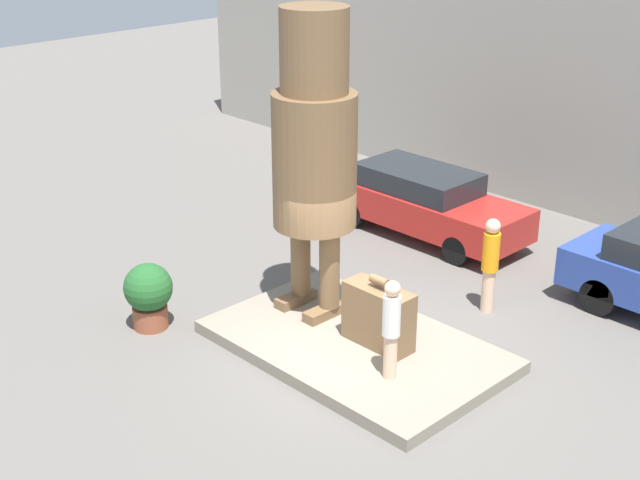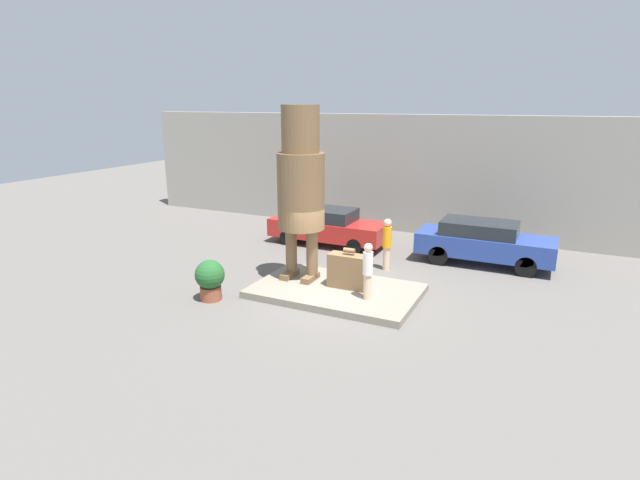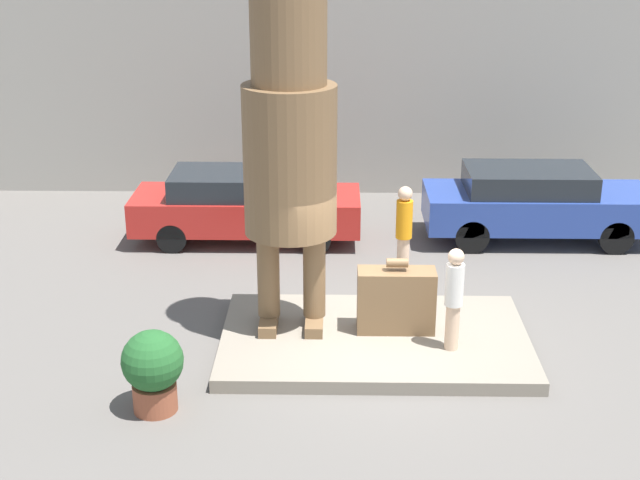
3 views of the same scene
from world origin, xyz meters
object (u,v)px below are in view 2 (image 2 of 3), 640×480
object	(u,v)px
parked_car_blue	(483,241)
tourist	(368,269)
statue_figure	(301,180)
giant_suitcase	(349,271)
parked_car_red	(327,226)
worker_hivis	(387,242)
planter_pot	(210,278)

from	to	relation	value
parked_car_blue	tourist	bearing A→B (deg)	-113.71
statue_figure	giant_suitcase	bearing A→B (deg)	-5.43
parked_car_red	statue_figure	bearing A→B (deg)	-74.85
parked_car_blue	worker_hivis	bearing A→B (deg)	-143.93
planter_pot	statue_figure	bearing A→B (deg)	51.99
parked_car_blue	worker_hivis	size ratio (longest dim) A/B	2.59
statue_figure	planter_pot	world-z (taller)	statue_figure
statue_figure	parked_car_red	world-z (taller)	statue_figure
tourist	worker_hivis	size ratio (longest dim) A/B	0.91
parked_car_red	planter_pot	bearing A→B (deg)	-94.97
tourist	worker_hivis	world-z (taller)	tourist
parked_car_blue	planter_pot	xyz separation A→B (m)	(-6.72, -6.96, -0.18)
giant_suitcase	tourist	bearing A→B (deg)	-37.40
giant_suitcase	parked_car_red	distance (m)	5.51
tourist	worker_hivis	bearing A→B (deg)	99.04
parked_car_red	parked_car_blue	xyz separation A→B (m)	(6.13, 0.12, 0.05)
giant_suitcase	parked_car_red	world-z (taller)	parked_car_red
giant_suitcase	planter_pot	world-z (taller)	giant_suitcase
tourist	parked_car_red	distance (m)	6.51
parked_car_red	planter_pot	size ratio (longest dim) A/B	3.91
parked_car_blue	parked_car_red	bearing A→B (deg)	-178.92
statue_figure	planter_pot	distance (m)	3.99
giant_suitcase	tourist	world-z (taller)	tourist
giant_suitcase	planter_pot	bearing A→B (deg)	-148.31
tourist	planter_pot	xyz separation A→B (m)	(-4.34, -1.53, -0.46)
statue_figure	planter_pot	xyz separation A→B (m)	(-1.82, -2.33, -2.69)
parked_car_red	tourist	bearing A→B (deg)	-54.83
tourist	parked_car_red	world-z (taller)	tourist
giant_suitcase	parked_car_red	size ratio (longest dim) A/B	0.26
statue_figure	parked_car_red	xyz separation A→B (m)	(-1.22, 4.52, -2.56)
giant_suitcase	worker_hivis	world-z (taller)	worker_hivis
worker_hivis	statue_figure	bearing A→B (deg)	-128.45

